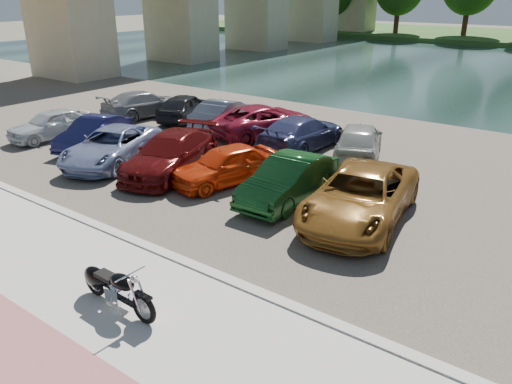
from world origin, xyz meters
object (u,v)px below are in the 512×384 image
Objects in this scene: car_0 at (51,124)px; car_2 at (112,146)px; car_1 at (94,133)px; motorcycle at (112,286)px.

car_2 is at bearing -3.11° from car_0.
car_0 reaches higher than car_1.
car_1 is 0.81× the size of car_2.
motorcycle is at bearing -58.08° from car_2.
car_0 is 0.98× the size of car_1.
motorcycle is at bearing -24.24° from car_0.
car_0 is at bearing 167.66° from car_1.
motorcycle is 0.58× the size of car_1.
car_1 is (2.80, 0.23, -0.01)m from car_0.
car_0 is (-12.92, 6.89, 0.14)m from motorcycle.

